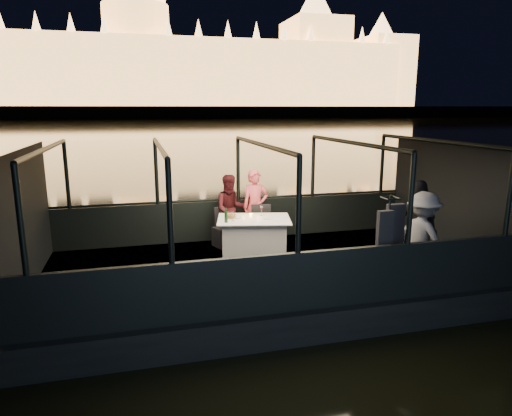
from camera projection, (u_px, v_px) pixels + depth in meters
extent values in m
plane|color=black|center=(148.00, 127.00, 84.39)|extent=(500.00, 500.00, 0.00)
cube|color=black|center=(261.00, 291.00, 8.79)|extent=(8.60, 4.40, 1.00)
cube|color=black|center=(261.00, 267.00, 8.68)|extent=(8.00, 4.00, 0.04)
cube|color=black|center=(238.00, 219.00, 10.47)|extent=(8.00, 0.08, 0.90)
cube|color=black|center=(297.00, 282.00, 6.69)|extent=(8.00, 0.08, 0.90)
cube|color=#423D33|center=(140.00, 113.00, 207.04)|extent=(400.00, 140.00, 6.00)
cube|color=white|center=(254.00, 237.00, 9.26)|extent=(1.65, 1.35, 0.77)
cube|color=black|center=(224.00, 226.00, 9.85)|extent=(0.50, 0.50, 0.84)
cube|color=black|center=(263.00, 227.00, 9.76)|extent=(0.48, 0.48, 0.90)
imported|color=#EA555E|center=(255.00, 209.00, 10.10)|extent=(0.60, 0.41, 1.62)
imported|color=#3E1116|center=(231.00, 210.00, 10.02)|extent=(0.74, 0.58, 1.53)
imported|color=silver|center=(423.00, 234.00, 7.72)|extent=(0.87, 1.16, 1.59)
imported|color=black|center=(416.00, 229.00, 8.10)|extent=(0.46, 1.03, 1.73)
cylinder|color=#153A1A|center=(226.00, 215.00, 8.85)|extent=(0.07, 0.07, 0.29)
cylinder|color=olive|center=(231.00, 216.00, 9.22)|extent=(0.26, 0.26, 0.08)
cylinder|color=yellow|center=(251.00, 215.00, 9.29)|extent=(0.05, 0.05, 0.08)
cylinder|color=silver|center=(267.00, 218.00, 9.18)|extent=(0.25, 0.25, 0.01)
cylinder|color=silver|center=(236.00, 217.00, 9.25)|extent=(0.30, 0.30, 0.01)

